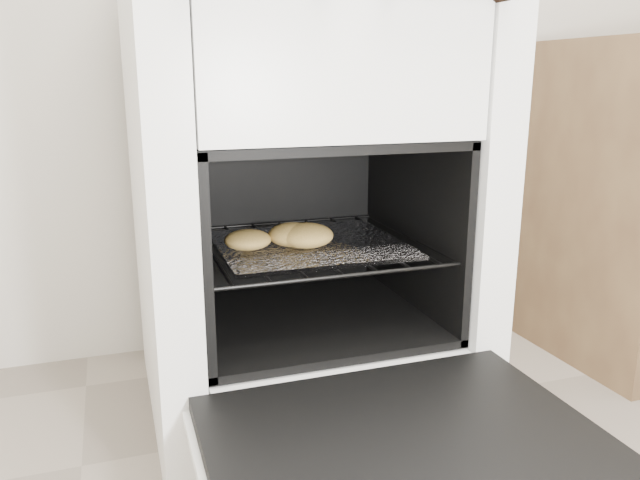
{
  "coord_description": "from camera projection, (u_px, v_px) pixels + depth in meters",
  "views": [
    {
      "loc": [
        -0.57,
        -0.13,
        0.74
      ],
      "look_at": [
        -0.19,
        0.98,
        0.44
      ],
      "focal_mm": 35.0,
      "sensor_mm": 36.0,
      "label": 1
    }
  ],
  "objects": [
    {
      "name": "stove",
      "position": [
        296.0,
        198.0,
        1.34
      ],
      "size": [
        0.65,
        0.73,
        1.0
      ],
      "color": "white",
      "rests_on": "ground"
    },
    {
      "name": "oven_door",
      "position": [
        407.0,
        451.0,
        0.9
      ],
      "size": [
        0.59,
        0.46,
        0.04
      ],
      "color": "black",
      "rests_on": "stove"
    },
    {
      "name": "oven_rack",
      "position": [
        307.0,
        245.0,
        1.29
      ],
      "size": [
        0.48,
        0.46,
        0.01
      ],
      "color": "black",
      "rests_on": "stove"
    },
    {
      "name": "foil_sheet",
      "position": [
        310.0,
        245.0,
        1.27
      ],
      "size": [
        0.37,
        0.33,
        0.01
      ],
      "primitive_type": "cube",
      "color": "silver",
      "rests_on": "oven_rack"
    },
    {
      "name": "baked_rolls",
      "position": [
        287.0,
        236.0,
        1.23
      ],
      "size": [
        0.25,
        0.16,
        0.05
      ],
      "color": "tan",
      "rests_on": "foil_sheet"
    }
  ]
}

